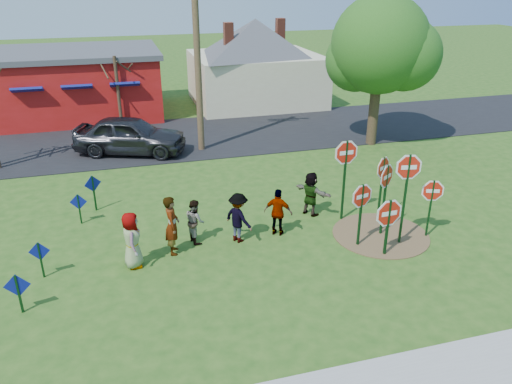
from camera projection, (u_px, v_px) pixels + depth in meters
ground at (243, 239)px, 16.50m from camera, size 120.00×120.00×0.00m
road at (190, 137)px, 26.61m from camera, size 120.00×7.50×0.04m
dirt_patch at (380, 235)px, 16.74m from camera, size 3.20×3.20×0.03m
red_building at (81, 82)px, 30.17m from camera, size 9.40×7.69×3.90m
cream_house at (255, 58)px, 32.53m from camera, size 9.40×9.40×6.50m
stop_sign_a at (362, 202)px, 15.50m from camera, size 1.02×0.28×2.26m
stop_sign_b at (346, 160)px, 16.94m from camera, size 1.15×0.08×3.08m
stop_sign_c at (407, 179)px, 15.36m from camera, size 1.09×0.22×3.19m
stop_sign_d at (383, 173)px, 17.01m from camera, size 0.88×0.54×2.52m
stop_sign_e at (389, 217)px, 15.06m from camera, size 1.19×0.11×2.03m
stop_sign_f at (432, 195)px, 16.06m from camera, size 0.93×0.33×2.14m
stop_sign_g at (386, 184)px, 16.06m from camera, size 0.90×0.59×2.63m
blue_diamond_a at (18, 290)px, 12.67m from camera, size 0.66×0.06×1.15m
blue_diamond_b at (40, 256)px, 14.15m from camera, size 0.58×0.06×1.15m
blue_diamond_c at (79, 206)px, 17.24m from camera, size 0.58×0.09×1.12m
blue_diamond_d at (93, 189)px, 18.14m from camera, size 0.59×0.30×1.38m
person_a at (132, 240)px, 14.63m from camera, size 0.59×0.88×1.76m
person_b at (172, 225)px, 15.33m from camera, size 0.54×0.75×1.92m
person_c at (195, 221)px, 16.08m from camera, size 0.70×0.82×1.47m
person_d at (238, 218)px, 16.06m from camera, size 1.10×1.25×1.68m
person_e at (278, 212)px, 16.46m from camera, size 1.02×0.86×1.64m
person_f at (311, 194)px, 17.86m from camera, size 1.22×1.53×1.63m
suv at (130, 135)px, 23.87m from camera, size 5.67×3.82×1.79m
utility_pole at (197, 40)px, 22.66m from camera, size 2.43×0.49×9.97m
leafy_tree at (382, 50)px, 23.78m from camera, size 5.12×4.67×7.27m
bare_tree_east at (117, 82)px, 27.15m from camera, size 1.80×1.80×4.00m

